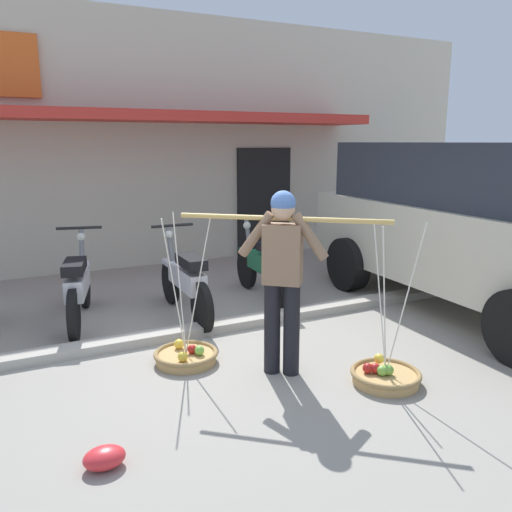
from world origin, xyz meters
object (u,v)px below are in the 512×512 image
object	(u,v)px
fruit_basket_right_side	(186,355)
motorcycle_end_of_row	(265,267)
plastic_litter_bag	(104,458)
fruit_basket_left_side	(385,375)
motorcycle_second_in_row	(79,286)
parked_truck	(479,222)
motorcycle_third_in_row	(185,281)
fruit_vendor	(282,271)

from	to	relation	value
fruit_basket_right_side	motorcycle_end_of_row	size ratio (longest dim) A/B	0.80
fruit_basket_right_side	plastic_litter_bag	bearing A→B (deg)	-127.25
fruit_basket_left_side	motorcycle_end_of_row	size ratio (longest dim) A/B	0.80
plastic_litter_bag	motorcycle_end_of_row	bearing A→B (deg)	47.02
motorcycle_second_in_row	parked_truck	xyz separation A→B (m)	(4.61, -1.66, 0.68)
motorcycle_third_in_row	parked_truck	world-z (taller)	parked_truck
motorcycle_second_in_row	plastic_litter_bag	bearing A→B (deg)	-95.43
fruit_basket_right_side	motorcycle_second_in_row	xyz separation A→B (m)	(-0.75, 1.64, 0.38)
motorcycle_third_in_row	fruit_basket_left_side	bearing A→B (deg)	-68.26
fruit_basket_left_side	motorcycle_second_in_row	size ratio (longest dim) A/B	0.81
fruit_vendor	fruit_basket_left_side	world-z (taller)	fruit_vendor
fruit_basket_right_side	motorcycle_third_in_row	world-z (taller)	fruit_basket_right_side
fruit_basket_left_side	fruit_basket_right_side	xyz separation A→B (m)	(-1.44, 1.21, -0.00)
parked_truck	plastic_litter_bag	world-z (taller)	parked_truck
fruit_basket_left_side	fruit_basket_right_side	world-z (taller)	same
fruit_basket_right_side	plastic_litter_bag	size ratio (longest dim) A/B	5.18
plastic_litter_bag	fruit_basket_left_side	bearing A→B (deg)	3.45
fruit_basket_right_side	plastic_litter_bag	distance (m)	1.71
motorcycle_third_in_row	parked_truck	distance (m)	3.72
fruit_basket_right_side	motorcycle_third_in_row	xyz separation A→B (m)	(0.45, 1.29, 0.38)
motorcycle_third_in_row	motorcycle_end_of_row	xyz separation A→B (m)	(1.20, 0.22, 0.00)
fruit_basket_left_side	plastic_litter_bag	bearing A→B (deg)	-176.55
fruit_basket_left_side	fruit_basket_right_side	bearing A→B (deg)	140.04
fruit_basket_left_side	motorcycle_third_in_row	distance (m)	2.72
fruit_basket_right_side	parked_truck	distance (m)	4.00
motorcycle_second_in_row	motorcycle_third_in_row	world-z (taller)	same
parked_truck	plastic_litter_bag	xyz separation A→B (m)	(-4.89, -1.33, -1.06)
fruit_basket_right_side	parked_truck	xyz separation A→B (m)	(3.86, -0.02, 1.05)
motorcycle_end_of_row	plastic_litter_bag	distance (m)	3.95
motorcycle_third_in_row	fruit_vendor	bearing A→B (deg)	-81.68
fruit_basket_right_side	plastic_litter_bag	xyz separation A→B (m)	(-1.03, -1.36, -0.01)
motorcycle_third_in_row	plastic_litter_bag	size ratio (longest dim) A/B	6.50
parked_truck	fruit_basket_right_side	bearing A→B (deg)	179.63
fruit_vendor	plastic_litter_bag	size ratio (longest dim) A/B	6.05
motorcycle_second_in_row	plastic_litter_bag	world-z (taller)	motorcycle_second_in_row
fruit_vendor	fruit_basket_right_side	size ratio (longest dim) A/B	1.17
fruit_basket_right_side	motorcycle_end_of_row	xyz separation A→B (m)	(1.65, 1.52, 0.38)
motorcycle_end_of_row	motorcycle_second_in_row	bearing A→B (deg)	177.13
motorcycle_second_in_row	plastic_litter_bag	distance (m)	3.03
motorcycle_third_in_row	motorcycle_end_of_row	distance (m)	1.22
fruit_basket_left_side	fruit_basket_right_side	distance (m)	1.88
motorcycle_end_of_row	plastic_litter_bag	bearing A→B (deg)	-132.98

